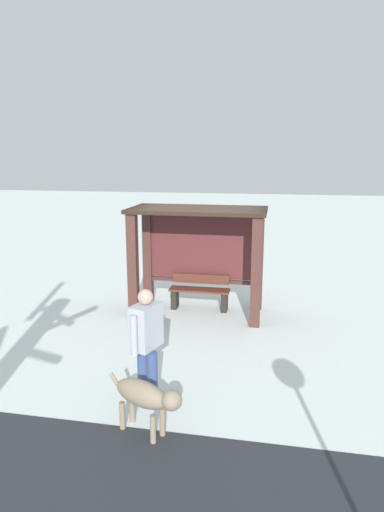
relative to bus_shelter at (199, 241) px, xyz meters
name	(u,v)px	position (x,y,z in m)	size (l,w,h in m)	color
ground_plane	(198,313)	(0.00, -0.16, -1.50)	(60.00, 60.00, 0.00)	silver
bus_shelter	(199,241)	(0.00, 0.00, 0.00)	(2.73, 1.35, 2.20)	#462923
bench_left_inside	(200,293)	(0.00, 0.09, -1.14)	(1.28, 0.35, 0.73)	#572C20
person_walking	(146,337)	(-0.07, -3.62, -0.59)	(0.40, 0.62, 1.55)	#AAAFBD
dog	(146,396)	(0.14, -4.37, -1.01)	(1.01, 0.58, 0.68)	gray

